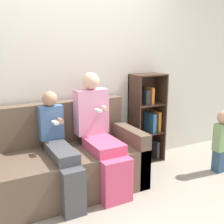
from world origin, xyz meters
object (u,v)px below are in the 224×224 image
object	(u,v)px
child_seated	(61,149)
bookshelf	(146,120)
couch	(61,164)
toddler_standing	(222,139)
adult_seated	(100,131)

from	to	relation	value
child_seated	bookshelf	bearing A→B (deg)	17.91
couch	toddler_standing	size ratio (longest dim) A/B	2.21
adult_seated	toddler_standing	distance (m)	1.59
adult_seated	child_seated	distance (m)	0.48
adult_seated	bookshelf	distance (m)	0.99
couch	toddler_standing	bearing A→B (deg)	-14.03
child_seated	bookshelf	world-z (taller)	bookshelf
couch	bookshelf	size ratio (longest dim) A/B	1.46
child_seated	bookshelf	size ratio (longest dim) A/B	0.92
adult_seated	child_seated	size ratio (longest dim) A/B	1.16
bookshelf	adult_seated	bearing A→B (deg)	-156.50
toddler_standing	bookshelf	world-z (taller)	bookshelf
couch	bookshelf	distance (m)	1.38
toddler_standing	bookshelf	distance (m)	1.00
child_seated	bookshelf	xyz separation A→B (m)	(1.38, 0.44, 0.01)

